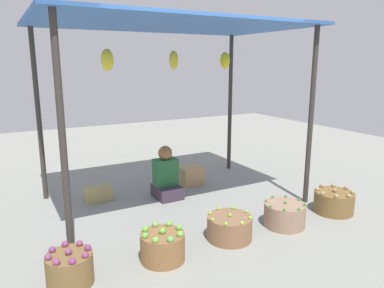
{
  "coord_description": "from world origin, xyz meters",
  "views": [
    {
      "loc": [
        -2.18,
        -4.54,
        1.96
      ],
      "look_at": [
        0.0,
        -0.56,
        0.95
      ],
      "focal_mm": 33.98,
      "sensor_mm": 36.0,
      "label": 1
    }
  ],
  "objects_px": {
    "vendor_person": "(166,178)",
    "wooden_crate_near_vendor": "(190,175)",
    "basket_green_apples": "(163,246)",
    "wooden_crate_stacked_rear": "(99,193)",
    "basket_limes": "(230,228)",
    "basket_purple_onions": "(70,268)",
    "basket_potatoes": "(334,202)",
    "basket_green_chilies": "(284,215)"
  },
  "relations": [
    {
      "from": "basket_purple_onions",
      "to": "basket_green_apples",
      "type": "xyz_separation_m",
      "value": [
        0.9,
        -0.03,
        0.0
      ]
    },
    {
      "from": "wooden_crate_near_vendor",
      "to": "basket_green_apples",
      "type": "bearing_deg",
      "value": -125.13
    },
    {
      "from": "basket_limes",
      "to": "basket_green_chilies",
      "type": "relative_size",
      "value": 1.02
    },
    {
      "from": "basket_green_chilies",
      "to": "wooden_crate_near_vendor",
      "type": "height_order",
      "value": "basket_green_chilies"
    },
    {
      "from": "basket_green_apples",
      "to": "basket_limes",
      "type": "xyz_separation_m",
      "value": [
        0.85,
        0.05,
        -0.02
      ]
    },
    {
      "from": "basket_limes",
      "to": "basket_green_apples",
      "type": "bearing_deg",
      "value": -176.45
    },
    {
      "from": "basket_purple_onions",
      "to": "basket_green_apples",
      "type": "relative_size",
      "value": 0.92
    },
    {
      "from": "vendor_person",
      "to": "basket_green_apples",
      "type": "relative_size",
      "value": 1.72
    },
    {
      "from": "basket_green_apples",
      "to": "wooden_crate_stacked_rear",
      "type": "xyz_separation_m",
      "value": [
        -0.14,
        1.98,
        -0.05
      ]
    },
    {
      "from": "basket_limes",
      "to": "vendor_person",
      "type": "bearing_deg",
      "value": 92.58
    },
    {
      "from": "vendor_person",
      "to": "basket_green_apples",
      "type": "xyz_separation_m",
      "value": [
        -0.78,
        -1.61,
        -0.15
      ]
    },
    {
      "from": "basket_purple_onions",
      "to": "basket_limes",
      "type": "height_order",
      "value": "basket_purple_onions"
    },
    {
      "from": "vendor_person",
      "to": "basket_potatoes",
      "type": "height_order",
      "value": "vendor_person"
    },
    {
      "from": "basket_green_apples",
      "to": "wooden_crate_stacked_rear",
      "type": "distance_m",
      "value": 1.98
    },
    {
      "from": "basket_green_chilies",
      "to": "wooden_crate_stacked_rear",
      "type": "height_order",
      "value": "basket_green_chilies"
    },
    {
      "from": "vendor_person",
      "to": "wooden_crate_near_vendor",
      "type": "xyz_separation_m",
      "value": [
        0.61,
        0.37,
        -0.15
      ]
    },
    {
      "from": "vendor_person",
      "to": "wooden_crate_near_vendor",
      "type": "distance_m",
      "value": 0.73
    },
    {
      "from": "wooden_crate_near_vendor",
      "to": "wooden_crate_stacked_rear",
      "type": "bearing_deg",
      "value": -179.94
    },
    {
      "from": "basket_green_apples",
      "to": "wooden_crate_stacked_rear",
      "type": "bearing_deg",
      "value": 94.01
    },
    {
      "from": "basket_purple_onions",
      "to": "basket_limes",
      "type": "bearing_deg",
      "value": 0.78
    },
    {
      "from": "basket_limes",
      "to": "wooden_crate_near_vendor",
      "type": "relative_size",
      "value": 1.42
    },
    {
      "from": "basket_limes",
      "to": "basket_potatoes",
      "type": "relative_size",
      "value": 0.99
    },
    {
      "from": "wooden_crate_near_vendor",
      "to": "wooden_crate_stacked_rear",
      "type": "relative_size",
      "value": 0.98
    },
    {
      "from": "basket_purple_onions",
      "to": "wooden_crate_stacked_rear",
      "type": "distance_m",
      "value": 2.09
    },
    {
      "from": "basket_green_apples",
      "to": "vendor_person",
      "type": "bearing_deg",
      "value": 64.08
    },
    {
      "from": "basket_green_apples",
      "to": "basket_limes",
      "type": "bearing_deg",
      "value": 3.55
    },
    {
      "from": "basket_green_apples",
      "to": "basket_green_chilies",
      "type": "bearing_deg",
      "value": 0.48
    },
    {
      "from": "basket_purple_onions",
      "to": "basket_green_chilies",
      "type": "bearing_deg",
      "value": -0.34
    },
    {
      "from": "basket_green_apples",
      "to": "basket_green_chilies",
      "type": "distance_m",
      "value": 1.64
    },
    {
      "from": "basket_green_apples",
      "to": "basket_purple_onions",
      "type": "bearing_deg",
      "value": 178.16
    },
    {
      "from": "basket_potatoes",
      "to": "basket_purple_onions",
      "type": "bearing_deg",
      "value": 179.78
    },
    {
      "from": "basket_green_chilies",
      "to": "basket_potatoes",
      "type": "height_order",
      "value": "basket_potatoes"
    },
    {
      "from": "basket_green_chilies",
      "to": "wooden_crate_stacked_rear",
      "type": "xyz_separation_m",
      "value": [
        -1.78,
        1.96,
        -0.04
      ]
    },
    {
      "from": "basket_purple_onions",
      "to": "basket_potatoes",
      "type": "bearing_deg",
      "value": -0.22
    },
    {
      "from": "basket_green_apples",
      "to": "basket_potatoes",
      "type": "distance_m",
      "value": 2.52
    },
    {
      "from": "wooden_crate_near_vendor",
      "to": "basket_potatoes",
      "type": "bearing_deg",
      "value": -60.15
    },
    {
      "from": "vendor_person",
      "to": "basket_green_chilies",
      "type": "xyz_separation_m",
      "value": [
        0.86,
        -1.6,
        -0.15
      ]
    },
    {
      "from": "basket_limes",
      "to": "wooden_crate_near_vendor",
      "type": "bearing_deg",
      "value": 74.4
    },
    {
      "from": "vendor_person",
      "to": "basket_limes",
      "type": "distance_m",
      "value": 1.57
    },
    {
      "from": "basket_limes",
      "to": "basket_green_chilies",
      "type": "height_order",
      "value": "basket_green_chilies"
    },
    {
      "from": "vendor_person",
      "to": "basket_purple_onions",
      "type": "distance_m",
      "value": 2.32
    },
    {
      "from": "basket_green_apples",
      "to": "wooden_crate_near_vendor",
      "type": "bearing_deg",
      "value": 54.87
    }
  ]
}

